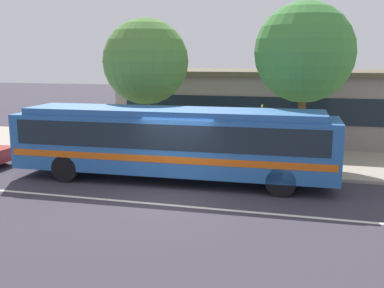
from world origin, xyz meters
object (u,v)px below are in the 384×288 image
at_px(pedestrian_walking_along_curb, 123,137).
at_px(street_tree_mid_block, 304,53).
at_px(transit_bus, 172,139).
at_px(pedestrian_waiting_near_sign, 83,138).
at_px(pedestrian_standing_by_tree, 147,134).
at_px(street_tree_near_stop, 146,62).
at_px(bus_stop_sign, 261,129).

distance_m(pedestrian_walking_along_curb, street_tree_mid_block, 8.41).
xyz_separation_m(transit_bus, street_tree_mid_block, (4.48, 3.70, 3.13)).
xyz_separation_m(pedestrian_waiting_near_sign, pedestrian_walking_along_curb, (1.69, 0.44, 0.04)).
bearing_deg(pedestrian_standing_by_tree, street_tree_mid_block, 1.67).
bearing_deg(street_tree_near_stop, pedestrian_waiting_near_sign, -142.51).
height_order(transit_bus, pedestrian_waiting_near_sign, transit_bus).
distance_m(pedestrian_waiting_near_sign, bus_stop_sign, 7.75).
relative_size(transit_bus, pedestrian_waiting_near_sign, 7.26).
relative_size(transit_bus, bus_stop_sign, 4.61).
distance_m(pedestrian_standing_by_tree, street_tree_mid_block, 7.67).
bearing_deg(pedestrian_standing_by_tree, pedestrian_walking_along_curb, -121.29).
height_order(pedestrian_standing_by_tree, street_tree_mid_block, street_tree_mid_block).
height_order(pedestrian_waiting_near_sign, bus_stop_sign, bus_stop_sign).
bearing_deg(pedestrian_walking_along_curb, pedestrian_standing_by_tree, 58.71).
relative_size(pedestrian_waiting_near_sign, street_tree_near_stop, 0.27).
relative_size(pedestrian_waiting_near_sign, pedestrian_walking_along_curb, 0.97).
bearing_deg(bus_stop_sign, transit_bus, -146.38).
xyz_separation_m(street_tree_near_stop, street_tree_mid_block, (6.86, 0.02, 0.37)).
distance_m(transit_bus, pedestrian_waiting_near_sign, 5.09).
height_order(pedestrian_walking_along_curb, street_tree_near_stop, street_tree_near_stop).
height_order(transit_bus, street_tree_near_stop, street_tree_near_stop).
bearing_deg(street_tree_mid_block, transit_bus, -140.46).
bearing_deg(street_tree_mid_block, pedestrian_waiting_near_sign, -168.91).
bearing_deg(bus_stop_sign, street_tree_mid_block, 49.15).
distance_m(transit_bus, bus_stop_sign, 3.63).
bearing_deg(bus_stop_sign, pedestrian_walking_along_curb, 176.83).
bearing_deg(pedestrian_walking_along_curb, street_tree_near_stop, 65.01).
bearing_deg(pedestrian_walking_along_curb, transit_bus, -37.94).
height_order(bus_stop_sign, street_tree_mid_block, street_tree_mid_block).
bearing_deg(transit_bus, bus_stop_sign, 33.62).
distance_m(transit_bus, pedestrian_standing_by_tree, 4.21).
xyz_separation_m(pedestrian_waiting_near_sign, pedestrian_standing_by_tree, (2.40, 1.60, 0.04)).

